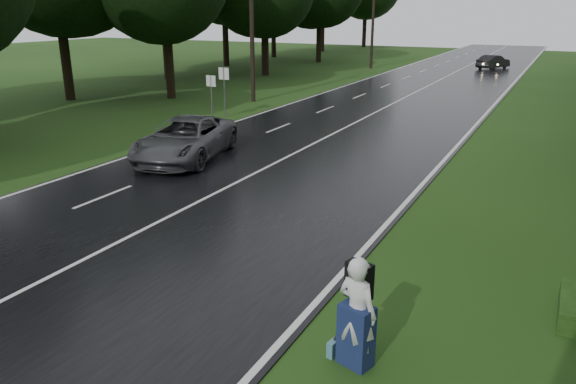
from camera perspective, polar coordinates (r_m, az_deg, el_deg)
ground at (r=15.16m, az=-15.92°, el=-4.49°), size 160.00×160.00×0.00m
road at (r=32.13m, az=8.89°, el=8.06°), size 12.00×140.00×0.04m
lane_center at (r=32.12m, az=8.89°, el=8.10°), size 0.12×140.00×0.01m
grey_car at (r=22.18m, az=-10.68°, el=5.47°), size 4.00×6.31×1.62m
far_car at (r=60.00m, az=20.64°, el=12.59°), size 2.95×4.34×1.35m
hitchhiker at (r=9.35m, az=7.22°, el=-12.67°), size 0.84×0.80×1.99m
suitcase at (r=9.96m, az=5.00°, el=-15.72°), size 0.19×0.44×0.30m
utility_pole_mid at (r=36.37m, az=-3.64°, el=9.42°), size 1.80×0.28×10.45m
utility_pole_far at (r=57.90m, az=8.63°, el=12.65°), size 1.80×0.28×10.27m
road_sign_a at (r=30.22m, az=-7.87°, el=7.41°), size 0.58×0.10×2.41m
road_sign_b at (r=31.24m, az=-6.55°, el=7.83°), size 0.65×0.10×2.71m
tree_left_d at (r=38.55m, az=-12.05°, el=9.57°), size 8.88×8.88×13.88m
tree_left_e at (r=51.21m, az=-2.37°, el=12.09°), size 8.36×8.36×13.06m
tree_left_f at (r=64.10m, az=3.20°, el=13.38°), size 9.32×9.32×14.57m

